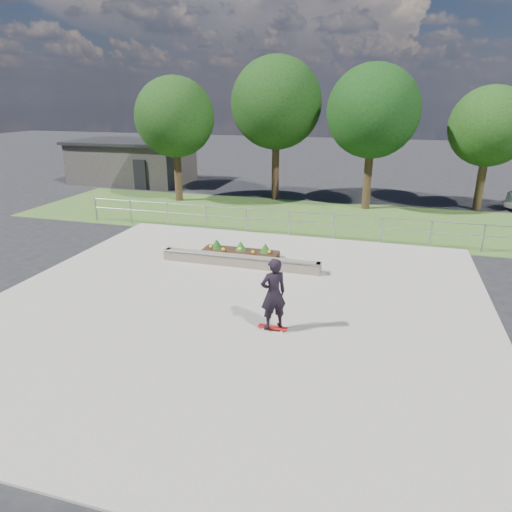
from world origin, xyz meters
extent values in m
plane|color=black|center=(0.00, 0.00, 0.00)|extent=(120.00, 120.00, 0.00)
cube|color=#345321|center=(0.00, 11.00, 0.01)|extent=(30.00, 8.00, 0.02)
cube|color=gray|center=(0.00, 0.00, 0.03)|extent=(15.00, 15.00, 0.06)
cylinder|color=gray|center=(-10.00, 7.50, 0.60)|extent=(0.06, 0.06, 1.20)
cylinder|color=gray|center=(-8.00, 7.50, 0.60)|extent=(0.06, 0.06, 1.20)
cylinder|color=#979A9F|center=(-6.00, 7.50, 0.60)|extent=(0.06, 0.06, 1.20)
cylinder|color=gray|center=(-4.00, 7.50, 0.60)|extent=(0.06, 0.06, 1.20)
cylinder|color=gray|center=(-2.00, 7.50, 0.60)|extent=(0.06, 0.06, 1.20)
cylinder|color=gray|center=(0.00, 7.50, 0.60)|extent=(0.06, 0.06, 1.20)
cylinder|color=gray|center=(2.00, 7.50, 0.60)|extent=(0.06, 0.06, 1.20)
cylinder|color=#919499|center=(4.00, 7.50, 0.60)|extent=(0.06, 0.06, 1.20)
cylinder|color=gray|center=(6.00, 7.50, 0.60)|extent=(0.06, 0.06, 1.20)
cylinder|color=gray|center=(8.00, 7.50, 0.60)|extent=(0.06, 0.06, 1.20)
cylinder|color=#92969A|center=(0.00, 7.50, 1.15)|extent=(20.00, 0.04, 0.04)
cylinder|color=#9C9EA4|center=(0.00, 7.50, 0.70)|extent=(20.00, 0.04, 0.04)
cube|color=#302D2A|center=(-14.00, 18.00, 1.40)|extent=(8.00, 5.00, 2.80)
cube|color=black|center=(-14.00, 18.00, 2.90)|extent=(8.40, 5.40, 0.20)
cube|color=black|center=(-12.00, 15.45, 1.00)|extent=(0.90, 0.10, 2.00)
cylinder|color=#301F13|center=(-8.00, 13.00, 1.46)|extent=(0.44, 0.44, 2.93)
sphere|color=black|center=(-8.00, 13.00, 4.88)|extent=(4.55, 4.55, 4.55)
cylinder|color=#321E14|center=(-2.50, 15.00, 1.69)|extent=(0.44, 0.44, 3.38)
sphere|color=black|center=(-2.50, 15.00, 5.62)|extent=(5.25, 5.25, 5.25)
cylinder|color=black|center=(3.00, 14.00, 1.57)|extent=(0.44, 0.44, 3.15)
sphere|color=black|center=(3.00, 14.00, 5.25)|extent=(4.90, 4.90, 4.90)
cylinder|color=#382616|center=(9.00, 15.50, 1.35)|extent=(0.44, 0.44, 2.70)
sphere|color=black|center=(9.00, 15.50, 4.50)|extent=(4.20, 4.20, 4.20)
cube|color=brown|center=(-0.88, 3.10, 0.26)|extent=(6.00, 0.40, 0.40)
cylinder|color=#92949A|center=(-0.88, 2.90, 0.46)|extent=(6.00, 0.06, 0.06)
cube|color=#69594D|center=(-3.78, 3.10, 0.26)|extent=(0.15, 0.42, 0.40)
cube|color=brown|center=(2.02, 3.10, 0.26)|extent=(0.15, 0.42, 0.40)
cube|color=black|center=(-1.20, 3.93, 0.18)|extent=(3.00, 1.20, 0.25)
sphere|color=gold|center=(-2.40, 4.03, 0.39)|extent=(0.14, 0.14, 0.14)
sphere|color=yellow|center=(-1.80, 3.83, 0.39)|extent=(0.14, 0.14, 0.14)
sphere|color=yellow|center=(-1.20, 4.03, 0.39)|extent=(0.14, 0.14, 0.14)
sphere|color=gold|center=(-0.60, 3.83, 0.39)|extent=(0.14, 0.14, 0.14)
sphere|color=yellow|center=(0.00, 4.03, 0.39)|extent=(0.14, 0.14, 0.14)
cone|color=#124012|center=(-2.20, 4.18, 0.49)|extent=(0.44, 0.44, 0.36)
cone|color=#184F16|center=(-1.20, 4.18, 0.49)|extent=(0.44, 0.44, 0.36)
cone|color=#1A4212|center=(-0.20, 4.18, 0.49)|extent=(0.44, 0.44, 0.36)
cylinder|color=white|center=(1.22, -1.38, 0.09)|extent=(0.05, 0.03, 0.05)
cylinder|color=white|center=(1.22, -1.20, 0.09)|extent=(0.05, 0.03, 0.05)
cylinder|color=white|center=(1.74, -1.38, 0.09)|extent=(0.05, 0.03, 0.05)
cylinder|color=white|center=(1.74, -1.20, 0.09)|extent=(0.05, 0.03, 0.05)
cylinder|color=#9B9CA0|center=(1.22, -1.29, 0.11)|extent=(0.02, 0.18, 0.02)
cylinder|color=gray|center=(1.74, -1.29, 0.11)|extent=(0.02, 0.18, 0.02)
cube|color=maroon|center=(1.48, -1.29, 0.13)|extent=(0.80, 0.21, 0.02)
imported|color=black|center=(1.48, -1.29, 1.12)|extent=(0.85, 0.80, 1.96)
camera|label=1|loc=(4.10, -11.92, 6.01)|focal=32.00mm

